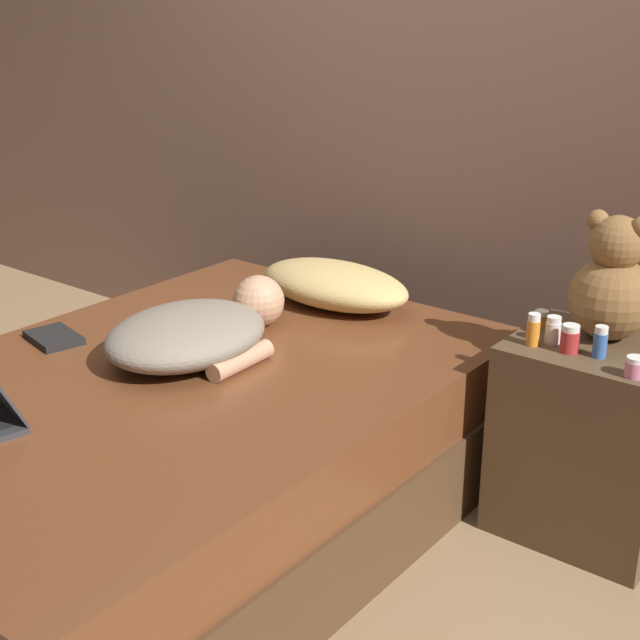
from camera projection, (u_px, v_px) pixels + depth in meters
The scene contains 14 objects.
ground_plane at pixel (184, 519), 2.86m from camera, with size 12.00×12.00×0.00m, color #937551.
wall_back at pixel (415, 73), 3.36m from camera, with size 8.00×0.06×2.60m.
bed at pixel (180, 449), 2.78m from camera, with size 1.42×2.03×0.51m.
nightstand at pixel (590, 439), 2.72m from camera, with size 0.50×0.43×0.62m.
pillow at pixel (334, 284), 3.24m from camera, with size 0.61×0.34×0.15m.
person_lying at pixel (197, 330), 2.81m from camera, with size 0.46×0.72×0.18m.
teddy_bear at pixel (612, 285), 2.61m from camera, with size 0.25×0.25×0.38m.
bottle_orange at pixel (533, 330), 2.60m from camera, with size 0.04×0.04×0.10m.
bottle_white at pixel (553, 330), 2.62m from camera, with size 0.05×0.05×0.08m.
bottle_amber at pixel (541, 319), 2.74m from camera, with size 0.05×0.05×0.06m.
bottle_red at pixel (570, 339), 2.55m from camera, with size 0.05×0.05×0.08m.
bottle_blue at pixel (600, 342), 2.52m from camera, with size 0.04×0.04×0.09m.
bottle_pink at pixel (635, 367), 2.39m from camera, with size 0.05×0.05×0.06m.
book at pixel (54, 338), 2.93m from camera, with size 0.22×0.17×0.02m.
Camera 1 is at (1.86, -1.67, 1.61)m, focal length 50.00 mm.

